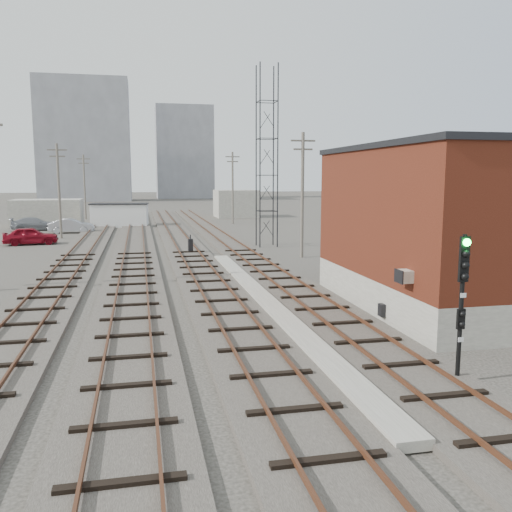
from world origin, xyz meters
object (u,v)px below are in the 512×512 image
object	(u,v)px
switch_stand	(191,246)
car_grey	(35,224)
site_trailer	(120,215)
car_silver	(71,226)
signal_mast	(462,296)
car_red	(31,236)

from	to	relation	value
switch_stand	car_grey	distance (m)	27.43
site_trailer	car_silver	distance (m)	8.06
car_silver	switch_stand	bearing A→B (deg)	-149.72
signal_mast	car_grey	bearing A→B (deg)	111.80
car_red	car_silver	size ratio (longest dim) A/B	0.99
switch_stand	car_silver	bearing A→B (deg)	111.03
signal_mast	switch_stand	size ratio (longest dim) A/B	2.97
switch_stand	car_silver	size ratio (longest dim) A/B	0.31
site_trailer	car_grey	distance (m)	9.52
signal_mast	site_trailer	size ratio (longest dim) A/B	0.61
site_trailer	car_silver	size ratio (longest dim) A/B	1.51
signal_mast	car_silver	size ratio (longest dim) A/B	0.92
switch_stand	car_grey	world-z (taller)	switch_stand
site_trailer	car_red	xyz separation A→B (m)	(-7.05, -16.29, -0.64)
site_trailer	car_grey	xyz separation A→B (m)	(-9.11, -2.68, -0.69)
switch_stand	car_red	size ratio (longest dim) A/B	0.31
car_red	car_silver	bearing A→B (deg)	-20.74
switch_stand	car_silver	world-z (taller)	switch_stand
car_silver	signal_mast	bearing A→B (deg)	-160.48
car_red	car_grey	size ratio (longest dim) A/B	0.91
site_trailer	car_red	bearing A→B (deg)	-107.84
signal_mast	switch_stand	bearing A→B (deg)	100.35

